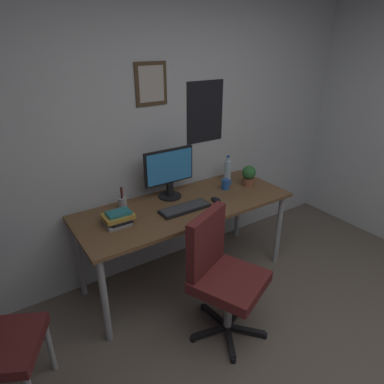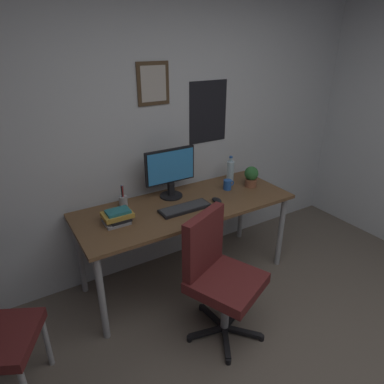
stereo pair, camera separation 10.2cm
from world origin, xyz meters
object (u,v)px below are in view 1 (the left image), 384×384
monitor (169,171)px  potted_plant (249,175)px  keyboard (185,208)px  pen_cup (123,202)px  coffee_mug_near (226,184)px  office_chair (220,270)px  book_stack_left (118,218)px  water_bottle (228,170)px  computer_mouse (216,200)px

monitor → potted_plant: (0.75, -0.19, -0.13)m
keyboard → potted_plant: potted_plant is taller
monitor → pen_cup: bearing=177.0°
potted_plant → coffee_mug_near: bearing=166.4°
office_chair → book_stack_left: bearing=126.8°
keyboard → office_chair: bearing=-96.1°
water_bottle → pen_cup: water_bottle is taller
water_bottle → book_stack_left: 1.24m
office_chair → potted_plant: size_ratio=4.87×
keyboard → potted_plant: 0.78m
office_chair → book_stack_left: 0.85m
office_chair → book_stack_left: (-0.48, 0.64, 0.28)m
water_bottle → book_stack_left: water_bottle is taller
coffee_mug_near → pen_cup: (-0.95, 0.16, 0.01)m
office_chair → monitor: (0.08, 0.84, 0.47)m
monitor → potted_plant: size_ratio=2.36×
monitor → coffee_mug_near: 0.57m
monitor → computer_mouse: bearing=-47.6°
book_stack_left → keyboard: bearing=-9.3°
coffee_mug_near → potted_plant: potted_plant is taller
computer_mouse → coffee_mug_near: 0.29m
water_bottle → pen_cup: size_ratio=1.26×
coffee_mug_near → office_chair: bearing=-130.5°
keyboard → book_stack_left: size_ratio=1.96×
keyboard → computer_mouse: 0.30m
office_chair → water_bottle: (0.74, 0.85, 0.33)m
computer_mouse → pen_cup: bearing=155.2°
water_bottle → potted_plant: water_bottle is taller
monitor → coffee_mug_near: (0.52, -0.14, -0.19)m
monitor → keyboard: size_ratio=1.07×
office_chair → keyboard: office_chair is taller
office_chair → pen_cup: bearing=112.2°
computer_mouse → monitor: bearing=132.4°
keyboard → potted_plant: (0.77, 0.09, 0.09)m
water_bottle → potted_plant: bearing=-67.2°
potted_plant → office_chair: bearing=-142.0°
monitor → pen_cup: (-0.43, 0.02, -0.19)m
office_chair → coffee_mug_near: bearing=49.5°
monitor → coffee_mug_near: size_ratio=4.13×
keyboard → monitor: bearing=85.6°
keyboard → pen_cup: pen_cup is taller
office_chair → computer_mouse: office_chair is taller
coffee_mug_near → pen_cup: size_ratio=0.56×
water_bottle → coffee_mug_near: (-0.14, -0.15, -0.06)m
water_bottle → potted_plant: size_ratio=1.29×
monitor → keyboard: (-0.02, -0.28, -0.23)m
office_chair → computer_mouse: (0.36, 0.53, 0.25)m
monitor → computer_mouse: monitor is taller
monitor → coffee_mug_near: monitor is taller
water_bottle → coffee_mug_near: size_ratio=2.27×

